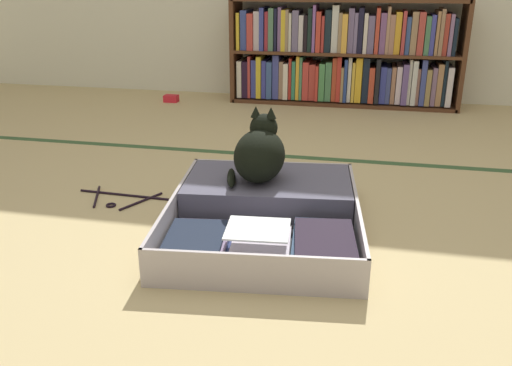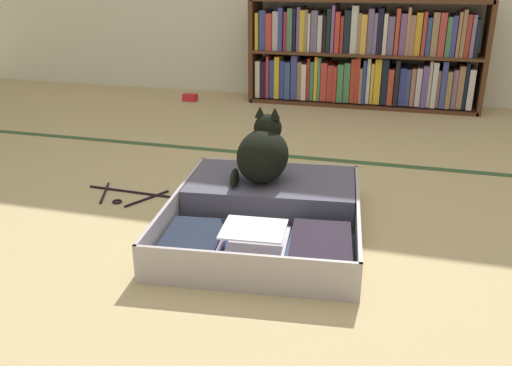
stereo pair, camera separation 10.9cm
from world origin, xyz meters
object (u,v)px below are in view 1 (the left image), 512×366
clothes_hanger (120,198)px  small_red_pouch (171,98)px  black_cat (260,153)px  open_suitcase (267,210)px  bookshelf (343,55)px

clothes_hanger → small_red_pouch: bearing=103.5°
clothes_hanger → small_red_pouch: (-0.43, 1.78, 0.02)m
black_cat → small_red_pouch: 2.04m
open_suitcase → clothes_hanger: bearing=171.7°
small_red_pouch → clothes_hanger: bearing=-76.5°
clothes_hanger → small_red_pouch: 1.83m
open_suitcase → small_red_pouch: (-1.07, 1.87, -0.03)m
open_suitcase → black_cat: (-0.05, 0.11, 0.18)m
bookshelf → clothes_hanger: size_ratio=3.91×
open_suitcase → black_cat: size_ratio=3.19×
black_cat → small_red_pouch: bearing=120.2°
bookshelf → black_cat: size_ratio=5.67×
bookshelf → open_suitcase: (-0.14, -2.08, -0.29)m
bookshelf → open_suitcase: size_ratio=1.78×
bookshelf → clothes_hanger: (-0.79, -1.99, -0.34)m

